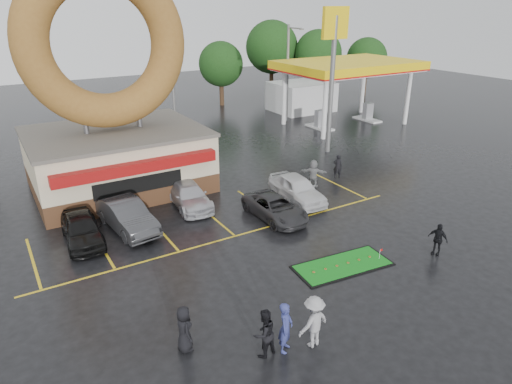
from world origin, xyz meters
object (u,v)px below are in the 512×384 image
car_silver (189,195)px  streetlight_right (288,71)px  gas_station (327,81)px  car_dgrey (127,216)px  car_white (297,189)px  putting_green (342,265)px  person_blue (286,327)px  car_grey (275,208)px  person_cameraman (438,239)px  streetlight_mid (173,84)px  donut_shop (113,118)px  car_black (82,229)px  shell_sign (333,54)px

car_silver → streetlight_right: bearing=45.8°
gas_station → car_dgrey: (-24.36, -14.01, -2.93)m
car_white → putting_green: bearing=-105.6°
car_dgrey → person_blue: person_blue is taller
car_grey → person_blue: size_ratio=2.37×
car_white → person_cameraman: size_ratio=2.89×
car_white → putting_green: car_white is taller
streetlight_mid → car_grey: 17.35m
donut_shop → car_dgrey: size_ratio=2.88×
streetlight_mid → donut_shop: bearing=-131.4°
donut_shop → streetlight_mid: size_ratio=1.50×
car_black → car_white: size_ratio=0.94×
person_blue → putting_green: person_blue is taller
car_dgrey → person_cameraman: 15.17m
shell_sign → streetlight_mid: bearing=135.3°
car_dgrey → person_blue: size_ratio=2.54×
car_silver → car_white: 6.28m
gas_station → shell_sign: size_ratio=1.29×
donut_shop → car_white: (8.25, -7.56, -3.70)m
donut_shop → putting_green: 16.21m
streetlight_mid → putting_green: 22.97m
shell_sign → car_black: bearing=-164.9°
car_black → person_blue: size_ratio=2.28×
car_dgrey → putting_green: (7.10, -8.45, -0.74)m
donut_shop → streetlight_right: 21.00m
person_blue → putting_green: 6.08m
car_dgrey → person_cameraman: person_cameraman is taller
car_black → streetlight_mid: bearing=56.3°
car_white → car_silver: bearing=160.0°
person_blue → putting_green: size_ratio=0.40×
person_blue → putting_green: bearing=-10.2°
gas_station → putting_green: bearing=-127.5°
car_silver → car_dgrey: bearing=-159.1°
gas_station → streetlight_mid: (-16.00, -0.02, 1.08)m
car_white → streetlight_right: bearing=61.2°
car_black → putting_green: (9.36, -8.25, -0.68)m
streetlight_mid → car_silver: bearing=-109.1°
gas_station → putting_green: (-17.27, -22.46, -3.66)m
car_white → person_cameraman: bearing=-73.0°
donut_shop → person_blue: bearing=-88.2°
streetlight_mid → putting_green: streetlight_mid is taller
donut_shop → streetlight_right: size_ratio=1.50×
car_silver → car_white: bearing=-18.8°
car_black → car_dgrey: (2.26, 0.20, 0.06)m
car_black → person_blue: person_blue is taller
car_black → putting_green: 12.49m
car_dgrey → donut_shop: bearing=69.6°
shell_sign → streetlight_mid: size_ratio=1.18×
car_white → person_cameraman: 8.58m
donut_shop → streetlight_mid: donut_shop is taller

